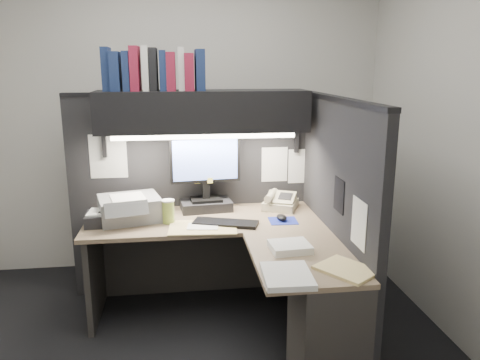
{
  "coord_description": "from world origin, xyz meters",
  "views": [
    {
      "loc": [
        -0.06,
        -2.73,
        1.83
      ],
      "look_at": [
        0.37,
        0.51,
        1.03
      ],
      "focal_mm": 35.0,
      "sensor_mm": 36.0,
      "label": 1
    }
  ],
  "objects_px": {
    "overhead_shelf": "(203,111)",
    "notebook_stack": "(106,218)",
    "coffee_cup": "(168,212)",
    "desk": "(259,286)",
    "printer": "(130,208)",
    "telephone": "(280,202)",
    "monitor": "(206,181)",
    "keyboard": "(226,223)"
  },
  "relations": [
    {
      "from": "overhead_shelf",
      "to": "telephone",
      "type": "height_order",
      "value": "overhead_shelf"
    },
    {
      "from": "desk",
      "to": "monitor",
      "type": "bearing_deg",
      "value": 110.69
    },
    {
      "from": "monitor",
      "to": "coffee_cup",
      "type": "height_order",
      "value": "monitor"
    },
    {
      "from": "desk",
      "to": "overhead_shelf",
      "type": "relative_size",
      "value": 1.1
    },
    {
      "from": "monitor",
      "to": "coffee_cup",
      "type": "distance_m",
      "value": 0.42
    },
    {
      "from": "monitor",
      "to": "keyboard",
      "type": "distance_m",
      "value": 0.44
    },
    {
      "from": "coffee_cup",
      "to": "notebook_stack",
      "type": "xyz_separation_m",
      "value": [
        -0.44,
        0.04,
        -0.04
      ]
    },
    {
      "from": "monitor",
      "to": "printer",
      "type": "bearing_deg",
      "value": -170.55
    },
    {
      "from": "desk",
      "to": "monitor",
      "type": "height_order",
      "value": "monitor"
    },
    {
      "from": "desk",
      "to": "coffee_cup",
      "type": "distance_m",
      "value": 0.84
    },
    {
      "from": "keyboard",
      "to": "telephone",
      "type": "height_order",
      "value": "telephone"
    },
    {
      "from": "printer",
      "to": "monitor",
      "type": "bearing_deg",
      "value": 1.42
    },
    {
      "from": "telephone",
      "to": "printer",
      "type": "distance_m",
      "value": 1.16
    },
    {
      "from": "desk",
      "to": "notebook_stack",
      "type": "relative_size",
      "value": 6.16
    },
    {
      "from": "overhead_shelf",
      "to": "keyboard",
      "type": "distance_m",
      "value": 0.84
    },
    {
      "from": "telephone",
      "to": "desk",
      "type": "bearing_deg",
      "value": -86.88
    },
    {
      "from": "desk",
      "to": "printer",
      "type": "relative_size",
      "value": 4.02
    },
    {
      "from": "monitor",
      "to": "keyboard",
      "type": "xyz_separation_m",
      "value": [
        0.12,
        -0.36,
        -0.22
      ]
    },
    {
      "from": "telephone",
      "to": "printer",
      "type": "xyz_separation_m",
      "value": [
        -1.15,
        -0.12,
        0.03
      ]
    },
    {
      "from": "overhead_shelf",
      "to": "notebook_stack",
      "type": "height_order",
      "value": "overhead_shelf"
    },
    {
      "from": "coffee_cup",
      "to": "keyboard",
      "type": "bearing_deg",
      "value": -12.6
    },
    {
      "from": "coffee_cup",
      "to": "printer",
      "type": "bearing_deg",
      "value": 157.61
    },
    {
      "from": "desk",
      "to": "printer",
      "type": "height_order",
      "value": "printer"
    },
    {
      "from": "keyboard",
      "to": "printer",
      "type": "relative_size",
      "value": 1.08
    },
    {
      "from": "desk",
      "to": "coffee_cup",
      "type": "height_order",
      "value": "coffee_cup"
    },
    {
      "from": "overhead_shelf",
      "to": "notebook_stack",
      "type": "bearing_deg",
      "value": -162.89
    },
    {
      "from": "desk",
      "to": "printer",
      "type": "bearing_deg",
      "value": 144.42
    },
    {
      "from": "keyboard",
      "to": "monitor",
      "type": "bearing_deg",
      "value": 126.3
    },
    {
      "from": "notebook_stack",
      "to": "desk",
      "type": "bearing_deg",
      "value": -27.65
    },
    {
      "from": "desk",
      "to": "notebook_stack",
      "type": "bearing_deg",
      "value": 152.35
    },
    {
      "from": "overhead_shelf",
      "to": "telephone",
      "type": "bearing_deg",
      "value": -1.42
    },
    {
      "from": "desk",
      "to": "telephone",
      "type": "xyz_separation_m",
      "value": [
        0.29,
        0.74,
        0.34
      ]
    },
    {
      "from": "keyboard",
      "to": "desk",
      "type": "bearing_deg",
      "value": -48.36
    },
    {
      "from": "overhead_shelf",
      "to": "monitor",
      "type": "relative_size",
      "value": 2.67
    },
    {
      "from": "telephone",
      "to": "keyboard",
      "type": "bearing_deg",
      "value": -119.96
    },
    {
      "from": "desk",
      "to": "monitor",
      "type": "xyz_separation_m",
      "value": [
        -0.29,
        0.77,
        0.52
      ]
    },
    {
      "from": "desk",
      "to": "printer",
      "type": "distance_m",
      "value": 1.12
    },
    {
      "from": "desk",
      "to": "notebook_stack",
      "type": "distance_m",
      "value": 1.19
    },
    {
      "from": "monitor",
      "to": "coffee_cup",
      "type": "bearing_deg",
      "value": -142.38
    },
    {
      "from": "overhead_shelf",
      "to": "coffee_cup",
      "type": "distance_m",
      "value": 0.79
    },
    {
      "from": "coffee_cup",
      "to": "printer",
      "type": "distance_m",
      "value": 0.3
    },
    {
      "from": "monitor",
      "to": "printer",
      "type": "relative_size",
      "value": 1.37
    }
  ]
}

